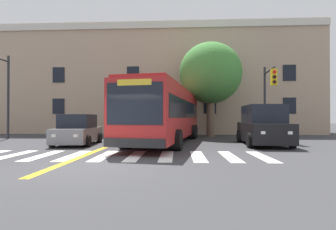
# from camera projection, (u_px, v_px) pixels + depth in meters

# --- Properties ---
(ground_plane) EXTENTS (120.00, 120.00, 0.00)m
(ground_plane) POSITION_uv_depth(u_px,v_px,m) (92.00, 166.00, 8.21)
(ground_plane) COLOR #38383A
(crosswalk) EXTENTS (14.24, 3.25, 0.01)m
(crosswalk) POSITION_uv_depth(u_px,v_px,m) (89.00, 156.00, 10.47)
(crosswalk) COLOR white
(crosswalk) RESTS_ON ground
(lane_line_yellow_inner) EXTENTS (0.12, 36.00, 0.01)m
(lane_line_yellow_inner) POSITION_uv_depth(u_px,v_px,m) (140.00, 134.00, 24.46)
(lane_line_yellow_inner) COLOR gold
(lane_line_yellow_inner) RESTS_ON ground
(lane_line_yellow_outer) EXTENTS (0.12, 36.00, 0.01)m
(lane_line_yellow_outer) POSITION_uv_depth(u_px,v_px,m) (141.00, 134.00, 24.45)
(lane_line_yellow_outer) COLOR gold
(lane_line_yellow_outer) RESTS_ON ground
(city_bus) EXTENTS (4.30, 12.51, 3.28)m
(city_bus) POSITION_uv_depth(u_px,v_px,m) (167.00, 114.00, 16.11)
(city_bus) COLOR #B22323
(city_bus) RESTS_ON ground
(car_grey_near_lane) EXTENTS (2.26, 3.96, 1.71)m
(car_grey_near_lane) POSITION_uv_depth(u_px,v_px,m) (78.00, 131.00, 14.76)
(car_grey_near_lane) COLOR slate
(car_grey_near_lane) RESTS_ON ground
(car_black_far_lane) EXTENTS (2.44, 4.86, 2.21)m
(car_black_far_lane) POSITION_uv_depth(u_px,v_px,m) (263.00, 126.00, 14.55)
(car_black_far_lane) COLOR black
(car_black_far_lane) RESTS_ON ground
(traffic_light_near_corner) EXTENTS (0.44, 2.61, 5.05)m
(traffic_light_near_corner) POSITION_uv_depth(u_px,v_px,m) (269.00, 90.00, 17.22)
(traffic_light_near_corner) COLOR #28282D
(traffic_light_near_corner) RESTS_ON ground
(street_tree_curbside_large) EXTENTS (5.49, 5.30, 7.45)m
(street_tree_curbside_large) POSITION_uv_depth(u_px,v_px,m) (210.00, 73.00, 20.66)
(street_tree_curbside_large) COLOR brown
(street_tree_curbside_large) RESTS_ON ground
(building_facade) EXTENTS (34.51, 8.85, 10.26)m
(building_facade) POSITION_uv_depth(u_px,v_px,m) (141.00, 84.00, 27.99)
(building_facade) COLOR tan
(building_facade) RESTS_ON ground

